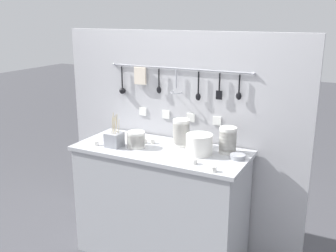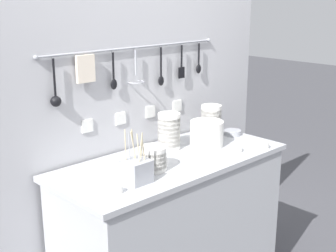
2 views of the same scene
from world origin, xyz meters
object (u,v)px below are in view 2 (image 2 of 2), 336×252
(bowl_stack_tall_left, at_px, (211,120))
(plate_stack, at_px, (207,134))
(bowl_stack_back_corner, at_px, (153,159))
(cup_by_caddy, at_px, (118,189))
(bowl_stack_short_front, at_px, (169,131))
(cup_mid_row, at_px, (266,145))
(cutlery_caddy, at_px, (137,171))
(cup_edge_near, at_px, (139,161))
(cup_front_right, at_px, (145,157))
(cup_back_right, at_px, (239,149))
(steel_mixing_bowl, at_px, (232,133))

(bowl_stack_tall_left, distance_m, plate_stack, 0.22)
(bowl_stack_back_corner, xyz_separation_m, cup_by_caddy, (-0.31, -0.11, -0.05))
(bowl_stack_short_front, bearing_deg, cup_mid_row, -42.55)
(cutlery_caddy, bearing_deg, bowl_stack_short_front, 28.86)
(bowl_stack_tall_left, distance_m, cup_edge_near, 0.70)
(bowl_stack_tall_left, bearing_deg, bowl_stack_back_corner, -163.40)
(cup_edge_near, bearing_deg, cup_front_right, 19.06)
(cutlery_caddy, bearing_deg, cup_mid_row, -8.44)
(cup_mid_row, bearing_deg, cup_edge_near, 156.36)
(plate_stack, bearing_deg, cup_back_right, -76.15)
(steel_mixing_bowl, xyz_separation_m, cutlery_caddy, (-0.97, -0.18, 0.04))
(steel_mixing_bowl, height_order, cutlery_caddy, cutlery_caddy)
(bowl_stack_back_corner, relative_size, plate_stack, 0.69)
(steel_mixing_bowl, relative_size, cup_mid_row, 2.81)
(bowl_stack_tall_left, distance_m, cup_mid_row, 0.41)
(cup_front_right, relative_size, cup_by_caddy, 1.00)
(cup_mid_row, bearing_deg, bowl_stack_back_corner, 165.07)
(cup_front_right, height_order, cup_mid_row, same)
(plate_stack, xyz_separation_m, cup_by_caddy, (-0.82, -0.19, -0.06))
(steel_mixing_bowl, bearing_deg, bowl_stack_short_front, 170.64)
(bowl_stack_back_corner, distance_m, cup_edge_near, 0.13)
(cup_mid_row, bearing_deg, cup_front_right, 152.86)
(cup_edge_near, relative_size, cup_by_caddy, 1.00)
(bowl_stack_short_front, bearing_deg, cup_by_caddy, -153.89)
(plate_stack, xyz_separation_m, steel_mixing_bowl, (0.29, 0.03, -0.06))
(bowl_stack_back_corner, bearing_deg, cup_mid_row, -14.93)
(bowl_stack_tall_left, xyz_separation_m, cup_by_caddy, (-1.00, -0.31, -0.08))
(bowl_stack_short_front, distance_m, cup_front_right, 0.26)
(cup_edge_near, bearing_deg, bowl_stack_back_corner, -92.56)
(plate_stack, relative_size, cup_edge_near, 5.00)
(plate_stack, relative_size, cup_front_right, 5.00)
(cup_front_right, distance_m, cup_mid_row, 0.74)
(bowl_stack_short_front, height_order, cup_by_caddy, bowl_stack_short_front)
(cup_by_caddy, bearing_deg, bowl_stack_back_corner, 18.64)
(plate_stack, bearing_deg, bowl_stack_back_corner, -170.93)
(bowl_stack_tall_left, xyz_separation_m, cup_mid_row, (0.04, -0.40, -0.08))
(steel_mixing_bowl, height_order, cup_front_right, cup_front_right)
(cup_mid_row, relative_size, cup_by_caddy, 1.00)
(cup_back_right, xyz_separation_m, cup_by_caddy, (-0.87, 0.02, 0.00))
(cup_front_right, bearing_deg, cup_edge_near, -160.94)
(plate_stack, height_order, cup_front_right, plate_stack)
(bowl_stack_tall_left, xyz_separation_m, bowl_stack_back_corner, (-0.69, -0.21, -0.04))
(cup_mid_row, bearing_deg, bowl_stack_tall_left, 95.60)
(bowl_stack_tall_left, xyz_separation_m, cup_back_right, (-0.13, -0.33, -0.08))
(cup_edge_near, bearing_deg, bowl_stack_short_front, 13.96)
(bowl_stack_tall_left, height_order, cup_front_right, bowl_stack_tall_left)
(bowl_stack_tall_left, distance_m, bowl_stack_short_front, 0.39)
(cup_front_right, bearing_deg, bowl_stack_back_corner, -115.48)
(cutlery_caddy, relative_size, cup_back_right, 6.61)
(bowl_stack_back_corner, bearing_deg, bowl_stack_short_front, 32.91)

